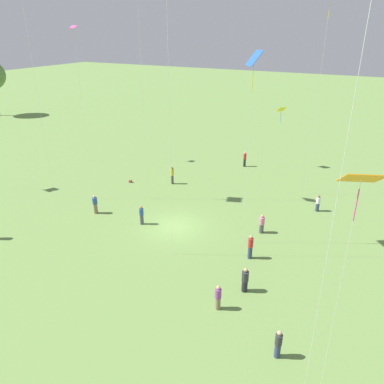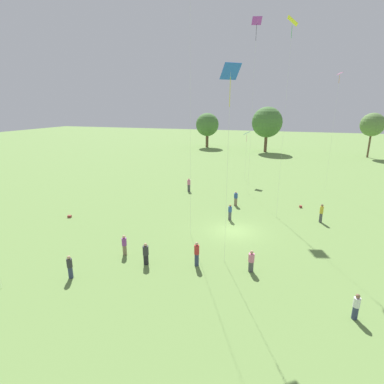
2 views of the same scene
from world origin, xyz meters
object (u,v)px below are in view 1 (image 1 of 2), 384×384
at_px(person_4, 218,297).
at_px(person_6, 318,203).
at_px(person_2, 245,280).
at_px(kite_7, 359,189).
at_px(kite_4, 330,5).
at_px(person_8, 245,159).
at_px(person_1, 262,224).
at_px(kite_0, 281,111).
at_px(kite_1, 254,65).
at_px(person_7, 250,247).
at_px(person_5, 141,215).
at_px(person_10, 95,204).
at_px(person_9, 172,175).
at_px(kite_2, 75,39).
at_px(picnic_bag_0, 130,181).
at_px(person_0, 278,344).

distance_m(person_4, person_6, 16.23).
height_order(person_2, kite_7, kite_7).
bearing_deg(kite_4, person_8, -127.20).
distance_m(person_1, kite_0, 17.31).
height_order(person_8, kite_4, kite_4).
bearing_deg(person_4, kite_1, 5.20).
bearing_deg(kite_4, kite_1, -17.70).
relative_size(person_6, kite_0, 0.22).
xyz_separation_m(person_7, kite_7, (-11.29, -6.62, 10.16)).
distance_m(person_6, kite_0, 13.22).
height_order(person_5, kite_4, kite_4).
bearing_deg(person_10, person_4, -127.42).
xyz_separation_m(person_9, person_10, (-9.15, 2.58, -0.11)).
height_order(person_1, person_10, person_10).
bearing_deg(kite_0, person_1, 100.30).
xyz_separation_m(person_6, person_8, (8.15, 10.04, 0.15)).
xyz_separation_m(person_1, person_9, (5.58, 11.67, 0.18)).
height_order(person_5, kite_0, kite_0).
distance_m(person_4, person_10, 16.09).
distance_m(person_1, kite_2, 29.09).
height_order(person_5, picnic_bag_0, person_5).
bearing_deg(person_0, person_5, 30.76).
distance_m(person_4, kite_4, 25.20).
bearing_deg(person_2, kite_2, 5.58).
bearing_deg(person_0, kite_0, -12.29).
relative_size(person_1, person_2, 0.95).
bearing_deg(person_1, kite_7, 44.37).
bearing_deg(kite_0, person_6, 122.45).
bearing_deg(person_8, person_7, 67.60).
xyz_separation_m(person_2, person_7, (3.67, 0.96, 0.11)).
relative_size(person_6, kite_7, 0.13).
distance_m(person_0, person_8, 28.39).
xyz_separation_m(person_8, kite_4, (-4.86, -8.22, 16.08)).
xyz_separation_m(person_5, kite_0, (19.27, -6.03, 5.79)).
relative_size(kite_2, kite_4, 0.87).
bearing_deg(kite_4, person_1, -15.32).
xyz_separation_m(person_0, kite_1, (9.61, 5.48, 12.28)).
relative_size(person_4, person_10, 0.94).
relative_size(person_7, kite_2, 0.12).
distance_m(person_9, kite_1, 18.01).
bearing_deg(person_2, kite_0, -43.43).
distance_m(kite_2, picnic_bag_0, 16.96).
bearing_deg(person_10, person_8, -37.10).
bearing_deg(person_6, person_4, 76.92).
distance_m(person_8, kite_1, 21.27).
bearing_deg(kite_1, person_2, 27.06).
bearing_deg(kite_7, person_2, -29.74).
relative_size(person_8, kite_2, 0.12).
relative_size(person_6, kite_2, 0.10).
distance_m(person_6, kite_2, 31.11).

